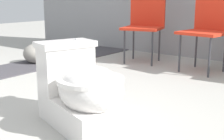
{
  "coord_description": "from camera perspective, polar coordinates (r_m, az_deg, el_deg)",
  "views": [
    {
      "loc": [
        1.52,
        -1.49,
        0.78
      ],
      "look_at": [
        0.27,
        0.15,
        0.3
      ],
      "focal_mm": 50.0,
      "sensor_mm": 36.0,
      "label": 1
    }
  ],
  "objects": [
    {
      "name": "boulder_near",
      "position": [
        3.87,
        -13.55,
        2.96
      ],
      "size": [
        0.46,
        0.46,
        0.24
      ],
      "primitive_type": "ellipsoid",
      "rotation": [
        0.0,
        0.0,
        2.34
      ],
      "color": "gray",
      "rests_on": "ground"
    },
    {
      "name": "boulder_far",
      "position": [
        3.99,
        -9.12,
        3.29
      ],
      "size": [
        0.46,
        0.48,
        0.22
      ],
      "primitive_type": "ellipsoid",
      "rotation": [
        0.0,
        0.0,
        1.85
      ],
      "color": "#ADA899",
      "rests_on": "ground"
    },
    {
      "name": "folding_chair_middle",
      "position": [
        3.5,
        17.28,
        8.14
      ],
      "size": [
        0.49,
        0.49,
        0.83
      ],
      "rotation": [
        0.0,
        0.0,
        -1.7
      ],
      "color": "red",
      "rests_on": "ground"
    },
    {
      "name": "folding_chair_left",
      "position": [
        3.89,
        6.08,
        9.1
      ],
      "size": [
        0.54,
        0.54,
        0.83
      ],
      "rotation": [
        0.0,
        0.0,
        -1.31
      ],
      "color": "red",
      "rests_on": "ground"
    },
    {
      "name": "gravel_strip",
      "position": [
        3.6,
        -18.02,
        0.06
      ],
      "size": [
        0.56,
        8.0,
        0.01
      ],
      "primitive_type": "cube",
      "color": "#423F44",
      "rests_on": "ground"
    },
    {
      "name": "ground_plane",
      "position": [
        2.26,
        -7.95,
        -7.18
      ],
      "size": [
        14.0,
        14.0,
        0.0
      ],
      "primitive_type": "plane",
      "color": "#A8A59E"
    },
    {
      "name": "toilet",
      "position": [
        1.91,
        -5.4,
        -3.97
      ],
      "size": [
        0.71,
        0.55,
        0.52
      ],
      "rotation": [
        0.0,
        0.0,
        -0.32
      ],
      "color": "white",
      "rests_on": "ground"
    }
  ]
}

